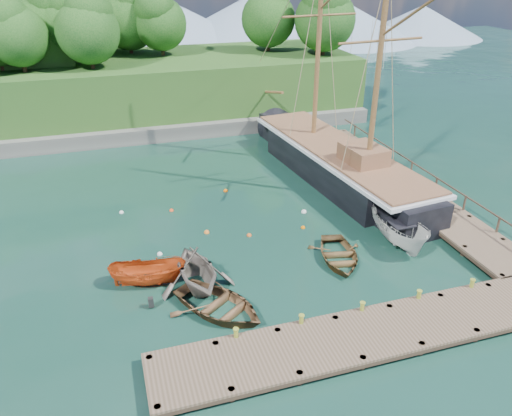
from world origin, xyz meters
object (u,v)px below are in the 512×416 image
(rowboat_1, at_px, (197,286))
(schooner, at_px, (337,166))
(motorboat_orange, at_px, (149,284))
(cabin_boat_white, at_px, (397,243))
(rowboat_0, at_px, (219,312))
(rowboat_2, at_px, (338,260))

(rowboat_1, bearing_deg, schooner, 33.34)
(motorboat_orange, distance_m, schooner, 17.79)
(rowboat_1, xyz_separation_m, cabin_boat_white, (12.08, 0.70, 0.00))
(rowboat_0, height_order, rowboat_2, rowboat_0)
(rowboat_0, xyz_separation_m, motorboat_orange, (-2.96, 3.25, 0.00))
(rowboat_0, distance_m, rowboat_2, 7.75)
(motorboat_orange, height_order, cabin_boat_white, cabin_boat_white)
(rowboat_2, distance_m, cabin_boat_white, 4.15)
(cabin_boat_white, xyz_separation_m, schooner, (0.65, 9.62, 1.07))
(rowboat_2, relative_size, cabin_boat_white, 0.81)
(rowboat_2, bearing_deg, cabin_boat_white, 21.46)
(rowboat_2, bearing_deg, motorboat_orange, -171.89)
(schooner, bearing_deg, rowboat_1, -146.94)
(rowboat_0, distance_m, schooner, 17.53)
(rowboat_2, xyz_separation_m, motorboat_orange, (-10.33, 0.86, 0.00))
(rowboat_0, xyz_separation_m, rowboat_2, (7.37, 2.39, 0.00))
(rowboat_1, bearing_deg, cabin_boat_white, -2.36)
(rowboat_0, relative_size, schooner, 0.18)
(rowboat_0, bearing_deg, schooner, 9.72)
(cabin_boat_white, bearing_deg, rowboat_1, -174.55)
(cabin_boat_white, bearing_deg, rowboat_0, -163.20)
(rowboat_1, bearing_deg, rowboat_2, -5.10)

